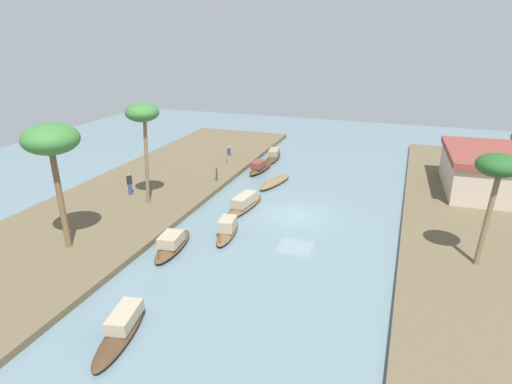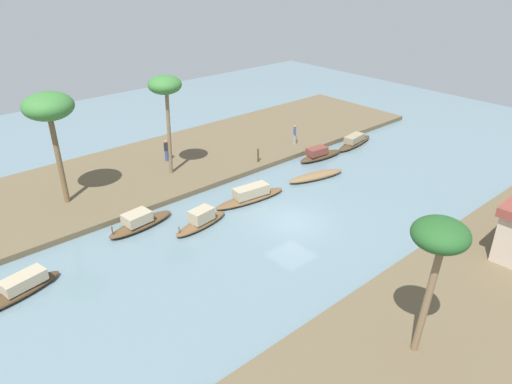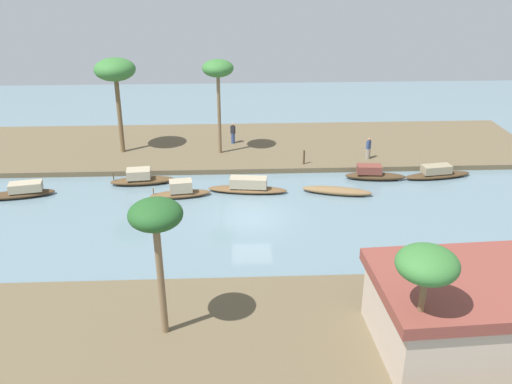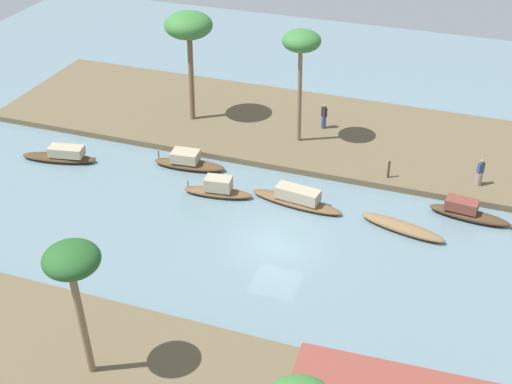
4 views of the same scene
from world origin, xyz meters
name	(u,v)px [view 2 (image 2 of 4)]	position (x,y,z in m)	size (l,w,h in m)	color
river_water	(293,222)	(0.00, 0.00, 0.00)	(71.27, 71.27, 0.00)	slate
riverbank_left	(180,160)	(0.00, -12.69, 0.19)	(45.90, 11.13, 0.38)	brown
riverbank_right	(495,326)	(0.00, 12.69, 0.19)	(45.90, 11.13, 0.38)	brown
sampan_with_tall_canopy	(251,195)	(0.12, -3.91, 0.41)	(5.48, 1.79, 1.07)	brown
sampan_downstream_large	(355,142)	(-13.54, -5.81, 0.36)	(5.07, 1.79, 0.97)	#47331E
sampan_near_left_bank	(320,155)	(-8.91, -5.74, 0.40)	(4.38, 1.45, 1.07)	#47331E
sampan_upstream_small	(140,222)	(7.52, -5.67, 0.41)	(4.54, 1.63, 1.10)	brown
sampan_foreground	(18,289)	(15.22, -3.82, 0.38)	(4.86, 2.00, 0.99)	#47331E
sampan_with_red_awning	(316,176)	(-5.86, -3.35, 0.24)	(4.79, 2.06, 0.48)	brown
sampan_open_hull	(201,220)	(4.60, -3.33, 0.43)	(4.08, 1.54, 1.17)	brown
person_on_near_bank	(295,136)	(-9.20, -8.92, 1.04)	(0.54, 0.54, 1.65)	gray
person_by_mooring	(167,152)	(1.05, -12.94, 1.13)	(0.43, 0.43, 1.70)	#33477A
mooring_post	(258,155)	(-4.18, -7.99, 0.92)	(0.14, 0.14, 1.09)	#4C3823
palm_tree_left_near	(165,88)	(2.07, -10.59, 6.82)	(2.33, 2.33, 7.29)	#7F6647
palm_tree_left_far	(49,109)	(9.75, -11.39, 6.69)	(3.08, 3.08, 7.32)	brown
palm_tree_right_tall	(439,240)	(4.10, 11.28, 5.78)	(2.13, 2.13, 6.22)	#7F6647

